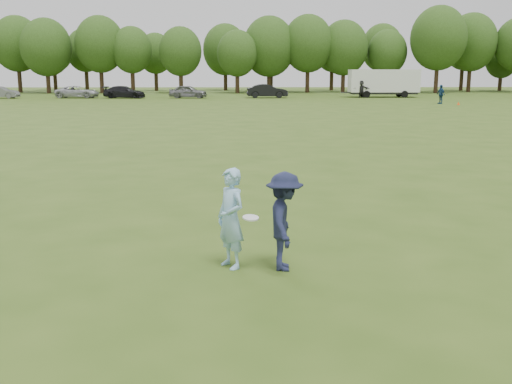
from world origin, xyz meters
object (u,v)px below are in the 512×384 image
(thrower, at_px, (231,218))
(player_far_d, at_px, (361,89))
(car_f, at_px, (267,91))
(car_d, at_px, (124,92))
(car_e, at_px, (188,92))
(player_far_b, at_px, (441,94))
(car_b, at_px, (1,93))
(defender, at_px, (284,221))
(field_cone, at_px, (458,103))
(cargo_trailer, at_px, (384,82))
(car_c, at_px, (77,92))

(thrower, relative_size, player_far_d, 0.85)
(car_f, bearing_deg, car_d, 89.71)
(car_d, bearing_deg, player_far_d, -83.10)
(thrower, distance_m, car_e, 59.78)
(player_far_b, xyz_separation_m, player_far_d, (-5.19, 12.24, 0.10))
(player_far_b, bearing_deg, car_b, -125.19)
(defender, xyz_separation_m, car_e, (-6.74, 59.62, -0.09))
(field_cone, bearing_deg, car_b, 163.91)
(player_far_b, relative_size, cargo_trailer, 0.20)
(defender, height_order, car_b, defender)
(car_c, bearing_deg, player_far_b, -105.39)
(player_far_d, xyz_separation_m, car_e, (-19.89, -0.33, -0.26))
(thrower, xyz_separation_m, car_b, (-26.97, 59.33, -0.19))
(cargo_trailer, bearing_deg, car_d, -176.90)
(thrower, relative_size, car_b, 0.42)
(car_b, height_order, car_e, car_e)
(car_f, bearing_deg, thrower, 175.18)
(car_e, relative_size, field_cone, 14.32)
(car_d, bearing_deg, cargo_trailer, -80.89)
(thrower, distance_m, player_far_d, 61.45)
(thrower, bearing_deg, car_c, 162.20)
(player_far_b, xyz_separation_m, car_d, (-32.30, 11.82, -0.22))
(cargo_trailer, bearing_deg, car_c, -178.44)
(car_c, height_order, car_d, car_d)
(thrower, height_order, field_cone, thrower)
(car_f, relative_size, cargo_trailer, 0.52)
(car_d, bearing_deg, car_b, 96.34)
(car_c, bearing_deg, car_d, -93.94)
(car_c, distance_m, car_f, 21.72)
(thrower, relative_size, car_f, 0.36)
(field_cone, bearing_deg, thrower, -113.95)
(car_e, bearing_deg, car_d, 97.15)
(defender, bearing_deg, player_far_d, -9.42)
(car_e, bearing_deg, car_f, -81.39)
(car_d, bearing_deg, player_far_b, -104.08)
(car_b, relative_size, car_c, 0.81)
(car_b, bearing_deg, car_c, -84.05)
(car_b, bearing_deg, player_far_b, -103.29)
(player_far_d, height_order, cargo_trailer, cargo_trailer)
(car_b, xyz_separation_m, cargo_trailer, (43.83, 1.70, 1.12))
(player_far_d, height_order, car_b, player_far_d)
(cargo_trailer, bearing_deg, field_cone, -77.34)
(thrower, relative_size, player_far_b, 0.94)
(thrower, bearing_deg, car_e, 150.65)
(car_b, xyz_separation_m, field_cone, (47.27, -13.63, -0.51))
(player_far_b, bearing_deg, player_far_d, -177.96)
(player_far_d, relative_size, car_f, 0.42)
(defender, distance_m, cargo_trailer, 63.21)
(player_far_d, height_order, car_e, player_far_d)
(car_b, height_order, field_cone, car_b)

